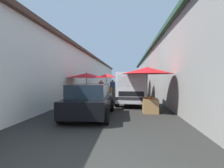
# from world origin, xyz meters

# --- Properties ---
(ground) EXTENTS (90.00, 90.00, 0.00)m
(ground) POSITION_xyz_m (13.50, 0.00, 0.00)
(ground) COLOR #282826
(building_left_whitewash) EXTENTS (49.80, 7.50, 4.43)m
(building_left_whitewash) POSITION_xyz_m (15.75, 6.72, 2.22)
(building_left_whitewash) COLOR silver
(building_left_whitewash) RESTS_ON ground
(building_right_concrete) EXTENTS (49.80, 7.50, 4.85)m
(building_right_concrete) POSITION_xyz_m (15.75, -6.72, 2.43)
(building_right_concrete) COLOR gray
(building_right_concrete) RESTS_ON ground
(fruit_stall_far_right) EXTENTS (2.89, 2.89, 2.18)m
(fruit_stall_far_right) POSITION_xyz_m (9.11, 2.04, 1.72)
(fruit_stall_far_right) COLOR #9E9EA3
(fruit_stall_far_right) RESTS_ON ground
(fruit_stall_mid_lane) EXTENTS (2.50, 2.50, 2.42)m
(fruit_stall_mid_lane) POSITION_xyz_m (15.32, -1.67, 1.85)
(fruit_stall_mid_lane) COLOR #9E9EA3
(fruit_stall_mid_lane) RESTS_ON ground
(fruit_stall_far_left) EXTENTS (2.57, 2.57, 2.35)m
(fruit_stall_far_left) POSITION_xyz_m (5.80, -1.91, 1.84)
(fruit_stall_far_left) COLOR #9E9EA3
(fruit_stall_far_left) RESTS_ON ground
(fruit_stall_near_left) EXTENTS (2.74, 2.74, 2.32)m
(fruit_stall_near_left) POSITION_xyz_m (12.46, -1.28, 1.82)
(fruit_stall_near_left) COLOR #9E9EA3
(fruit_stall_near_left) RESTS_ON ground
(fruit_stall_near_right) EXTENTS (2.41, 2.41, 2.32)m
(fruit_stall_near_right) POSITION_xyz_m (15.30, 1.31, 1.76)
(fruit_stall_near_right) COLOR #9E9EA3
(fruit_stall_near_right) RESTS_ON ground
(hatchback_car) EXTENTS (3.94, 1.99, 1.45)m
(hatchback_car) POSITION_xyz_m (4.59, 0.75, 0.74)
(hatchback_car) COLOR black
(hatchback_car) RESTS_ON ground
(delivery_truck) EXTENTS (5.01, 2.19, 2.08)m
(delivery_truck) POSITION_xyz_m (8.03, -1.18, 1.04)
(delivery_truck) COLOR black
(delivery_truck) RESTS_ON ground
(vendor_by_crates) EXTENTS (0.49, 0.48, 1.65)m
(vendor_by_crates) POSITION_xyz_m (11.71, 1.39, 0.95)
(vendor_by_crates) COLOR #665B4C
(vendor_by_crates) RESTS_ON ground
(vendor_in_shade) EXTENTS (0.44, 0.53, 1.62)m
(vendor_in_shade) POSITION_xyz_m (16.40, 0.81, 0.94)
(vendor_in_shade) COLOR #665B4C
(vendor_in_shade) RESTS_ON ground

